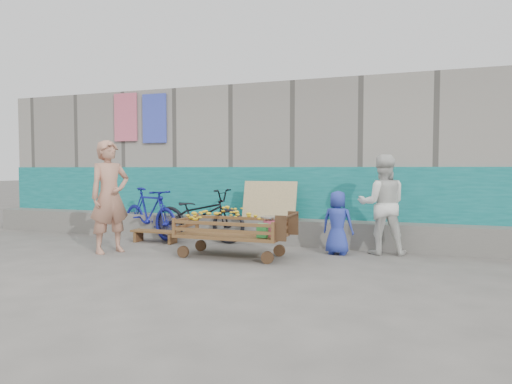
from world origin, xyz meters
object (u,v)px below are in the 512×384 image
(bicycle_dark, at_px, (199,215))
(vendor_man, at_px, (110,197))
(woman, at_px, (382,204))
(child, at_px, (338,223))
(bicycle_blue, at_px, (150,213))
(bench, at_px, (155,234))
(banana_cart, at_px, (230,224))

(bicycle_dark, bearing_deg, vendor_man, 153.01)
(woman, height_order, bicycle_dark, woman)
(child, bearing_deg, bicycle_blue, 0.60)
(bench, distance_m, bicycle_dark, 0.87)
(child, distance_m, bicycle_blue, 3.77)
(bicycle_dark, height_order, bicycle_blue, same)
(bicycle_blue, bearing_deg, woman, -69.61)
(banana_cart, relative_size, bench, 1.96)
(banana_cart, distance_m, child, 1.73)
(vendor_man, relative_size, bicycle_blue, 1.10)
(banana_cart, relative_size, bicycle_blue, 1.08)
(banana_cart, distance_m, vendor_man, 2.05)
(vendor_man, height_order, bicycle_blue, vendor_man)
(banana_cart, xyz_separation_m, woman, (2.20, 1.07, 0.28))
(woman, distance_m, bicycle_blue, 4.42)
(vendor_man, bearing_deg, banana_cart, -54.25)
(bench, xyz_separation_m, woman, (4.04, 0.28, 0.63))
(woman, bearing_deg, bicycle_dark, -12.11)
(child, relative_size, bicycle_dark, 0.54)
(banana_cart, xyz_separation_m, bicycle_blue, (-2.21, 1.18, -0.02))
(banana_cart, distance_m, bench, 2.03)
(woman, relative_size, bicycle_blue, 0.96)
(vendor_man, relative_size, child, 1.80)
(vendor_man, xyz_separation_m, bicycle_blue, (-0.22, 1.50, -0.42))
(child, bearing_deg, vendor_man, 24.05)
(child, bearing_deg, bench, 6.58)
(banana_cart, xyz_separation_m, vendor_man, (-1.98, -0.32, 0.40))
(bench, xyz_separation_m, bicycle_blue, (-0.37, 0.39, 0.33))
(bicycle_dark, bearing_deg, woman, -89.68)
(bench, distance_m, child, 3.39)
(child, xyz_separation_m, bicycle_blue, (-3.74, 0.40, -0.01))
(bicycle_dark, bearing_deg, banana_cart, -133.73)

